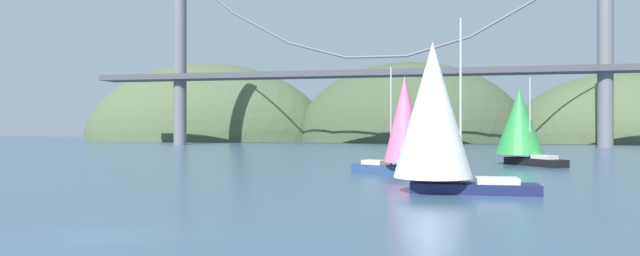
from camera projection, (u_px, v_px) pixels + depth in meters
name	position (u px, v px, depth m)	size (l,w,h in m)	color
ground_plane	(100.00, 237.00, 19.28)	(360.00, 360.00, 0.00)	#385670
headland_right	(628.00, 142.00, 139.34)	(58.48, 44.00, 35.89)	#4C5B3D
headland_left	(205.00, 140.00, 162.62)	(74.80, 44.00, 45.25)	#4C5B3D
headland_center	(409.00, 141.00, 150.47)	(63.01, 44.00, 43.34)	#425138
suspension_bridge	(376.00, 64.00, 112.29)	(122.61, 6.00, 39.14)	slate
sailboat_pink_spinnaker	(403.00, 124.00, 43.67)	(6.77, 5.20, 8.74)	navy
sailboat_white_mainsail	(435.00, 114.00, 32.31)	(8.33, 4.68, 10.23)	#191E4C
sailboat_green_sail	(520.00, 124.00, 56.59)	(7.26, 8.60, 8.86)	black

